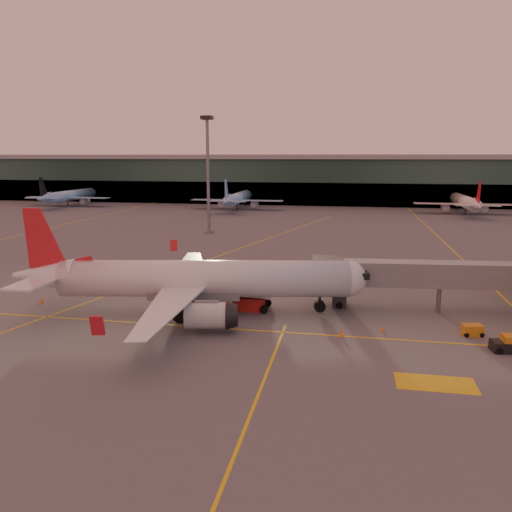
% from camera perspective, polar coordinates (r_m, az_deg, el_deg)
% --- Properties ---
extents(ground, '(600.00, 600.00, 0.00)m').
position_cam_1_polar(ground, '(46.12, -4.04, -10.40)').
color(ground, '#4C4F54').
rests_on(ground, ground).
extents(taxi_markings, '(100.12, 173.00, 0.01)m').
position_cam_1_polar(taxi_markings, '(89.47, -1.36, 0.36)').
color(taxi_markings, gold).
rests_on(taxi_markings, ground).
extents(terminal, '(400.00, 20.00, 17.60)m').
position_cam_1_polar(terminal, '(183.70, 7.32, 8.67)').
color(terminal, '#19382D').
rests_on(terminal, ground).
extents(mast_west_near, '(2.40, 2.40, 25.60)m').
position_cam_1_polar(mast_west_near, '(111.82, -5.52, 10.17)').
color(mast_west_near, slate).
rests_on(mast_west_near, ground).
extents(distant_aircraft_row, '(290.00, 34.00, 13.00)m').
position_cam_1_polar(distant_aircraft_row, '(163.48, -0.67, 5.36)').
color(distant_aircraft_row, '#90C0F1').
rests_on(distant_aircraft_row, ground).
extents(main_airplane, '(38.45, 34.89, 11.65)m').
position_cam_1_polar(main_airplane, '(54.74, -7.22, -2.78)').
color(main_airplane, silver).
rests_on(main_airplane, ground).
extents(jet_bridge, '(29.28, 5.88, 5.80)m').
position_cam_1_polar(jet_bridge, '(59.06, 21.66, -2.22)').
color(jet_bridge, slate).
rests_on(jet_bridge, ground).
extents(catering_truck, '(5.94, 2.73, 4.59)m').
position_cam_1_polar(catering_truck, '(56.24, -0.97, -3.55)').
color(catering_truck, '#B11D19').
rests_on(catering_truck, ground).
extents(gpu_cart, '(2.08, 1.50, 1.11)m').
position_cam_1_polar(gpu_cart, '(52.98, 23.49, -7.80)').
color(gpu_cart, orange).
rests_on(gpu_cart, ground).
extents(pushback_tug, '(3.11, 1.92, 1.52)m').
position_cam_1_polar(pushback_tug, '(50.20, 26.96, -9.06)').
color(pushback_tug, black).
rests_on(pushback_tug, ground).
extents(cone_nose, '(0.38, 0.38, 0.49)m').
position_cam_1_polar(cone_nose, '(51.58, 14.29, -8.06)').
color(cone_nose, orange).
rests_on(cone_nose, ground).
extents(cone_tail, '(0.46, 0.46, 0.58)m').
position_cam_1_polar(cone_tail, '(64.47, -23.30, -4.69)').
color(cone_tail, orange).
rests_on(cone_tail, ground).
extents(cone_wing_left, '(0.39, 0.39, 0.49)m').
position_cam_1_polar(cone_wing_left, '(71.29, -4.18, -2.33)').
color(cone_wing_left, orange).
rests_on(cone_wing_left, ground).
extents(cone_fwd, '(0.50, 0.50, 0.64)m').
position_cam_1_polar(cone_fwd, '(49.21, 9.72, -8.73)').
color(cone_fwd, orange).
rests_on(cone_fwd, ground).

